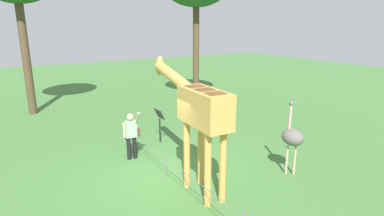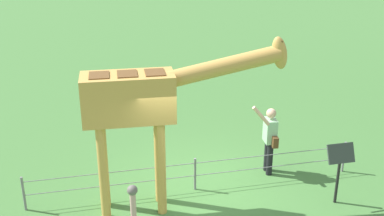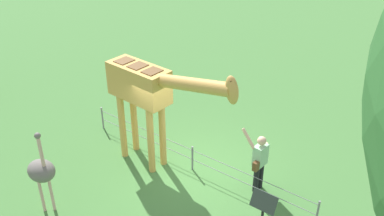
# 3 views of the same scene
# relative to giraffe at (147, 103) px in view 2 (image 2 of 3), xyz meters

# --- Properties ---
(ground_plane) EXTENTS (60.00, 60.00, 0.00)m
(ground_plane) POSITION_rel_giraffe_xyz_m (1.04, 0.27, -2.27)
(ground_plane) COLOR #427538
(giraffe) EXTENTS (3.92, 0.80, 3.45)m
(giraffe) POSITION_rel_giraffe_xyz_m (0.00, 0.00, 0.00)
(giraffe) COLOR gold
(giraffe) RESTS_ON ground_plane
(visitor) EXTENTS (0.63, 0.59, 1.73)m
(visitor) POSITION_rel_giraffe_xyz_m (2.83, 0.80, -1.37)
(visitor) COLOR black
(visitor) RESTS_ON ground_plane
(info_sign) EXTENTS (0.56, 0.21, 1.32)m
(info_sign) POSITION_rel_giraffe_xyz_m (3.74, -0.68, -1.32)
(info_sign) COLOR black
(info_sign) RESTS_ON ground_plane
(wire_fence) EXTENTS (7.05, 0.05, 0.75)m
(wire_fence) POSITION_rel_giraffe_xyz_m (1.04, 0.46, -1.87)
(wire_fence) COLOR slate
(wire_fence) RESTS_ON ground_plane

